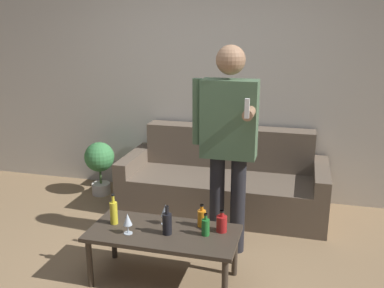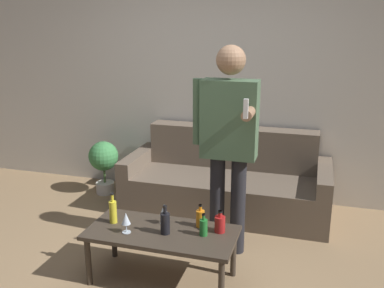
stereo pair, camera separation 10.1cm
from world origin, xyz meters
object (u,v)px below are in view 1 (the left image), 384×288
(couch, at_px, (224,182))
(bottle_orange, at_px, (202,218))
(coffee_table, at_px, (163,237))
(person_standing_front, at_px, (228,135))

(couch, distance_m, bottle_orange, 1.28)
(couch, distance_m, coffee_table, 1.43)
(bottle_orange, bearing_deg, coffee_table, -148.83)
(coffee_table, relative_size, bottle_orange, 6.28)
(couch, height_order, person_standing_front, person_standing_front)
(bottle_orange, relative_size, person_standing_front, 0.10)
(bottle_orange, bearing_deg, couch, 92.84)
(couch, height_order, bottle_orange, couch)
(couch, xyz_separation_m, coffee_table, (-0.19, -1.42, 0.07))
(couch, xyz_separation_m, bottle_orange, (0.06, -1.27, 0.19))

